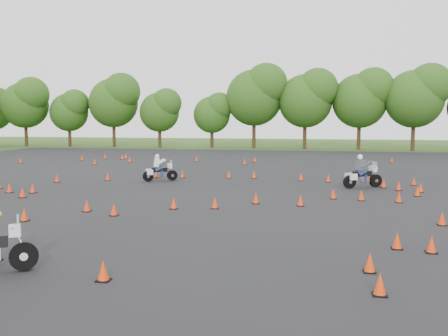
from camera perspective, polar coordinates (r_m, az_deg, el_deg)
ground at (r=21.11m, az=-2.10°, el=-4.30°), size 140.00×140.00×0.00m
asphalt_pad at (r=26.92m, az=0.82°, el=-2.12°), size 62.00×62.00×0.00m
treeline at (r=55.13m, az=8.51°, el=6.68°), size 86.99×32.79×10.75m
traffic_cones at (r=26.44m, az=0.57°, el=-1.77°), size 36.46×33.16×0.45m
rider_grey at (r=27.36m, az=15.60°, el=-0.34°), size 2.33×1.75×1.77m
rider_white at (r=29.41m, az=-7.31°, el=0.05°), size 2.08×1.60×1.59m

